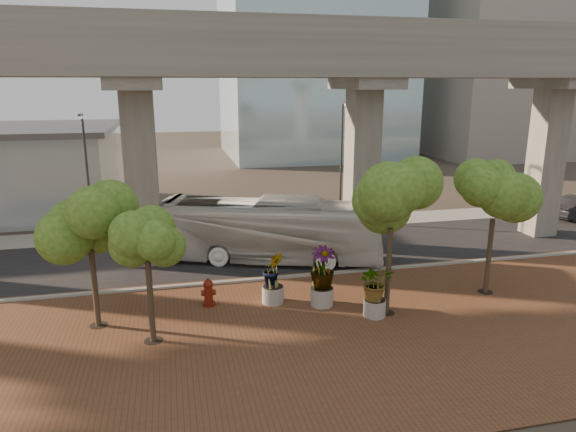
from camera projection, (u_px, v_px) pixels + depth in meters
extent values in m
plane|color=#373028|center=(265.00, 266.00, 26.91)|extent=(160.00, 160.00, 0.00)
cube|color=brown|center=(303.00, 337.00, 19.36)|extent=(70.00, 13.00, 0.06)
cube|color=black|center=(258.00, 254.00, 28.79)|extent=(90.00, 8.00, 0.04)
cube|color=gray|center=(272.00, 279.00, 25.00)|extent=(70.00, 0.25, 0.16)
cube|color=gray|center=(244.00, 228.00, 33.98)|extent=(90.00, 3.00, 0.06)
cube|color=gray|center=(261.00, 58.00, 24.66)|extent=(72.00, 2.40, 1.80)
cube|color=gray|center=(250.00, 61.00, 27.68)|extent=(72.00, 2.40, 1.80)
cube|color=gray|center=(265.00, 24.00, 23.27)|extent=(72.00, 0.12, 1.00)
cube|color=gray|center=(247.00, 35.00, 28.37)|extent=(72.00, 0.12, 1.00)
cube|color=gray|center=(503.00, 62.00, 66.13)|extent=(18.00, 16.00, 24.00)
imported|color=silver|center=(267.00, 230.00, 27.35)|extent=(12.45, 6.85, 3.40)
cylinder|color=maroon|center=(209.00, 304.00, 22.03)|extent=(0.55, 0.55, 0.12)
cylinder|color=maroon|center=(209.00, 294.00, 21.92)|extent=(0.37, 0.37, 0.89)
sphere|color=maroon|center=(208.00, 285.00, 21.81)|extent=(0.43, 0.43, 0.43)
cylinder|color=maroon|center=(208.00, 280.00, 21.76)|extent=(0.12, 0.12, 0.15)
cylinder|color=maroon|center=(208.00, 293.00, 21.90)|extent=(0.61, 0.25, 0.25)
cylinder|color=#A19D91|center=(374.00, 308.00, 20.97)|extent=(0.91, 0.91, 0.71)
imported|color=#345E19|center=(376.00, 282.00, 20.69)|extent=(2.02, 2.02, 1.52)
cylinder|color=gray|center=(322.00, 296.00, 22.00)|extent=(0.99, 0.99, 0.77)
imported|color=#345E19|center=(322.00, 268.00, 21.68)|extent=(2.42, 2.42, 1.81)
cylinder|color=#A8A598|center=(273.00, 294.00, 22.25)|extent=(0.94, 0.94, 0.73)
imported|color=#345E19|center=(273.00, 269.00, 21.96)|extent=(2.10, 2.10, 1.57)
cylinder|color=#493A2A|center=(95.00, 289.00, 19.82)|extent=(0.22, 0.22, 3.11)
cylinder|color=black|center=(99.00, 325.00, 20.21)|extent=(0.70, 0.70, 0.01)
cylinder|color=#493A2A|center=(151.00, 302.00, 18.62)|extent=(0.22, 0.22, 3.11)
cylinder|color=black|center=(154.00, 340.00, 19.01)|extent=(0.70, 0.70, 0.01)
cylinder|color=#493A2A|center=(388.00, 272.00, 20.86)|extent=(0.22, 0.22, 3.64)
cylinder|color=black|center=(386.00, 313.00, 21.32)|extent=(0.70, 0.70, 0.01)
cylinder|color=#493A2A|center=(489.00, 256.00, 23.02)|extent=(0.22, 0.22, 3.44)
cylinder|color=black|center=(485.00, 292.00, 23.44)|extent=(0.70, 0.70, 0.01)
cylinder|color=#2B2A2F|center=(88.00, 183.00, 29.15)|extent=(0.13, 0.13, 7.60)
cube|color=#2B2A2F|center=(80.00, 115.00, 27.76)|extent=(0.14, 0.95, 0.14)
cube|color=silver|center=(79.00, 118.00, 27.33)|extent=(0.38, 0.19, 0.11)
cylinder|color=#2E2F33|center=(341.00, 164.00, 34.34)|extent=(0.14, 0.14, 8.06)
cube|color=#2E2F33|center=(345.00, 103.00, 32.86)|extent=(0.15, 1.01, 0.15)
cube|color=silver|center=(348.00, 105.00, 32.41)|extent=(0.40, 0.20, 0.12)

